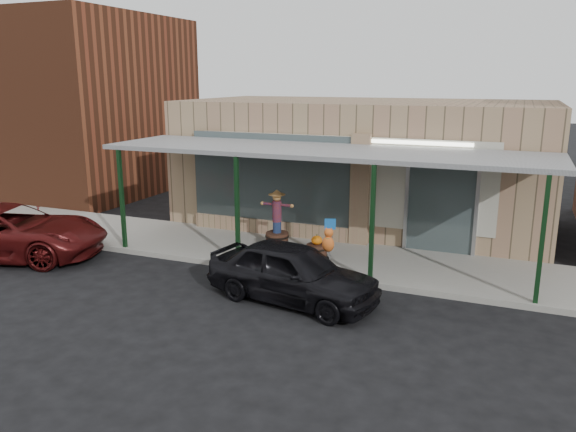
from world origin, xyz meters
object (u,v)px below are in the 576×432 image
at_px(handicap_sign, 330,237).
at_px(barrel_scarecrow, 277,228).
at_px(barrel_pumpkin, 317,250).
at_px(parked_sedan, 293,272).
at_px(car_maroon, 8,232).

bearing_deg(handicap_sign, barrel_scarecrow, 126.01).
bearing_deg(barrel_scarecrow, barrel_pumpkin, -14.62).
xyz_separation_m(parked_sedan, car_maroon, (-8.58, -0.06, 0.06)).
relative_size(barrel_scarecrow, car_maroon, 0.32).
relative_size(barrel_scarecrow, barrel_pumpkin, 2.53).
xyz_separation_m(barrel_scarecrow, car_maroon, (-6.79, -3.31, 0.02)).
bearing_deg(handicap_sign, parked_sedan, -118.02).
xyz_separation_m(barrel_pumpkin, car_maroon, (-8.19, -2.79, 0.36)).
distance_m(handicap_sign, parked_sedan, 1.98).
height_order(barrel_pumpkin, parked_sedan, parked_sedan).
distance_m(barrel_pumpkin, parked_sedan, 2.77).
bearing_deg(barrel_pumpkin, handicap_sign, -51.65).
bearing_deg(parked_sedan, barrel_pumpkin, 18.11).
bearing_deg(barrel_scarecrow, parked_sedan, -55.30).
height_order(barrel_scarecrow, barrel_pumpkin, barrel_scarecrow).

